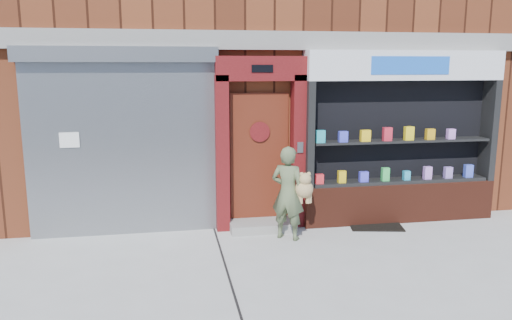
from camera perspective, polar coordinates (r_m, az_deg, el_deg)
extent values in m
plane|color=#9E9E99|center=(7.21, 9.33, -11.82)|extent=(80.00, 80.00, 0.00)
cube|color=#4D2111|center=(12.53, 0.35, 16.51)|extent=(12.00, 8.00, 8.00)
cube|color=gray|center=(8.50, 5.56, 13.41)|extent=(12.00, 0.16, 0.30)
cube|color=gray|center=(8.34, -14.97, 1.07)|extent=(3.00, 0.10, 2.80)
cube|color=slate|center=(8.17, -15.53, 11.57)|extent=(3.10, 0.30, 0.24)
cube|color=white|center=(8.35, -20.55, 2.15)|extent=(0.30, 0.01, 0.24)
cube|color=#4C0D0F|center=(8.30, -3.90, 0.67)|extent=(0.22, 0.28, 2.60)
cube|color=#4C0D0F|center=(8.53, 4.80, 0.94)|extent=(0.22, 0.28, 2.60)
cube|color=#4C0D0F|center=(8.26, 0.53, 10.41)|extent=(1.50, 0.28, 0.40)
cube|color=black|center=(8.12, 0.73, 10.40)|extent=(0.35, 0.01, 0.12)
cube|color=#531C0F|center=(8.51, 0.37, 0.27)|extent=(1.00, 0.06, 2.20)
cylinder|color=black|center=(8.41, 0.42, 3.24)|extent=(0.28, 0.02, 0.28)
cylinder|color=#4C0D0F|center=(8.40, 0.44, 3.23)|extent=(0.34, 0.02, 0.34)
cube|color=gray|center=(8.54, 0.70, -7.50)|extent=(1.10, 0.55, 0.15)
cube|color=slate|center=(8.38, 5.08, 1.44)|extent=(0.10, 0.02, 0.18)
cube|color=#501E12|center=(9.33, 15.88, -4.56)|extent=(3.50, 0.40, 0.70)
cube|color=black|center=(8.47, 5.98, 2.90)|extent=(0.12, 0.40, 1.80)
cube|color=black|center=(9.96, 25.04, 3.12)|extent=(0.12, 0.40, 1.80)
cube|color=black|center=(9.25, 15.78, 3.22)|extent=(3.30, 0.03, 1.80)
cube|color=black|center=(9.24, 16.00, -2.29)|extent=(3.20, 0.36, 0.06)
cube|color=black|center=(9.11, 16.23, 2.13)|extent=(3.20, 0.36, 0.04)
cube|color=white|center=(9.02, 16.68, 10.32)|extent=(3.50, 0.40, 0.50)
cube|color=blue|center=(8.83, 17.28, 10.29)|extent=(1.40, 0.01, 0.30)
cube|color=red|center=(8.59, 7.25, -2.16)|extent=(0.14, 0.09, 0.16)
cube|color=gold|center=(8.71, 9.77, -1.90)|extent=(0.13, 0.09, 0.21)
cube|color=#4545EC|center=(8.86, 12.20, -1.88)|extent=(0.15, 0.09, 0.18)
cube|color=green|center=(9.01, 14.56, -1.59)|extent=(0.13, 0.09, 0.23)
cube|color=#279FC7|center=(9.19, 16.81, -1.70)|extent=(0.11, 0.09, 0.16)
cube|color=#BB7DE1|center=(9.37, 19.00, -1.39)|extent=(0.13, 0.09, 0.22)
cube|color=#9472CE|center=(9.58, 21.09, -1.34)|extent=(0.14, 0.09, 0.20)
cube|color=blue|center=(9.79, 23.10, -1.16)|extent=(0.15, 0.09, 0.23)
cube|color=#25A7BA|center=(8.46, 7.37, 2.68)|extent=(0.15, 0.09, 0.21)
cube|color=#434AE3|center=(8.59, 9.92, 2.65)|extent=(0.15, 0.09, 0.18)
cube|color=yellow|center=(8.73, 12.39, 2.73)|extent=(0.17, 0.09, 0.20)
cube|color=red|center=(8.89, 14.77, 2.88)|extent=(0.15, 0.09, 0.23)
cube|color=yellow|center=(9.07, 17.07, 2.93)|extent=(0.16, 0.09, 0.24)
cube|color=gold|center=(9.26, 19.27, 2.80)|extent=(0.15, 0.09, 0.19)
cube|color=#CF86F2|center=(9.46, 21.38, 2.79)|extent=(0.13, 0.09, 0.18)
imported|color=#546140|center=(7.96, 3.66, -3.79)|extent=(0.66, 0.61, 1.51)
sphere|color=tan|center=(7.93, 5.52, -3.31)|extent=(0.29, 0.29, 0.29)
sphere|color=tan|center=(7.85, 5.64, -2.17)|extent=(0.19, 0.19, 0.19)
sphere|color=tan|center=(7.81, 5.24, -1.64)|extent=(0.07, 0.07, 0.07)
sphere|color=tan|center=(7.85, 6.05, -1.60)|extent=(0.07, 0.07, 0.07)
cylinder|color=tan|center=(7.94, 4.83, -4.35)|extent=(0.07, 0.07, 0.17)
cylinder|color=tan|center=(7.99, 6.17, -4.28)|extent=(0.07, 0.07, 0.17)
cylinder|color=tan|center=(7.94, 5.14, -4.37)|extent=(0.07, 0.07, 0.17)
cylinder|color=tan|center=(7.97, 5.94, -4.33)|extent=(0.07, 0.07, 0.17)
cube|color=black|center=(9.00, 13.48, -7.27)|extent=(1.00, 0.79, 0.02)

